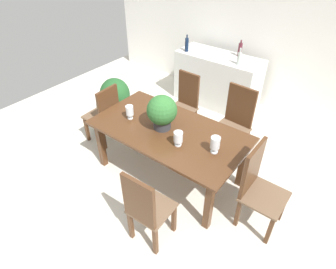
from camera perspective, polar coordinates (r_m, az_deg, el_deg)
ground_plane at (r=3.99m, az=0.15°, el=-7.83°), size 7.04×7.04×0.00m
back_wall at (r=5.36m, az=18.30°, el=18.92°), size 6.40×0.10×2.60m
dining_table at (r=3.55m, az=0.19°, el=-0.17°), size 1.94×1.05×0.76m
chair_head_end at (r=4.34m, az=-12.58°, el=4.24°), size 0.46×0.44×0.96m
chair_near_right at (r=2.91m, az=-4.55°, el=-14.55°), size 0.42×0.43×1.00m
chair_far_left at (r=4.49m, az=3.32°, el=6.52°), size 0.42×0.47×1.00m
chair_foot_end at (r=3.23m, az=17.60°, el=-9.48°), size 0.45×0.47×1.04m
chair_far_right at (r=4.14m, az=13.41°, el=2.95°), size 0.49×0.49×1.04m
flower_centerpiece at (r=3.40m, az=-1.24°, el=4.65°), size 0.37×0.37×0.44m
crystal_vase_left at (r=3.12m, az=9.50°, el=-1.73°), size 0.11×0.11×0.20m
crystal_vase_center_near at (r=3.67m, az=-7.75°, el=4.75°), size 0.10×0.10×0.19m
crystal_vase_right at (r=3.19m, az=2.07°, el=-0.59°), size 0.11×0.11×0.18m
wine_glass at (r=3.90m, az=-1.82°, el=7.27°), size 0.08×0.08×0.16m
kitchen_counter at (r=5.39m, az=9.86°, el=10.74°), size 1.52×0.62×0.94m
wine_bottle_dark at (r=4.88m, az=14.19°, el=14.72°), size 0.06×0.06×0.27m
wine_bottle_clear at (r=5.21m, az=14.31°, el=16.27°), size 0.07×0.07×0.28m
wine_bottle_tall at (r=5.29m, az=3.81°, el=17.66°), size 0.07×0.07×0.29m
potted_plant_floor at (r=5.14m, az=-10.65°, el=7.87°), size 0.53×0.53×0.66m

